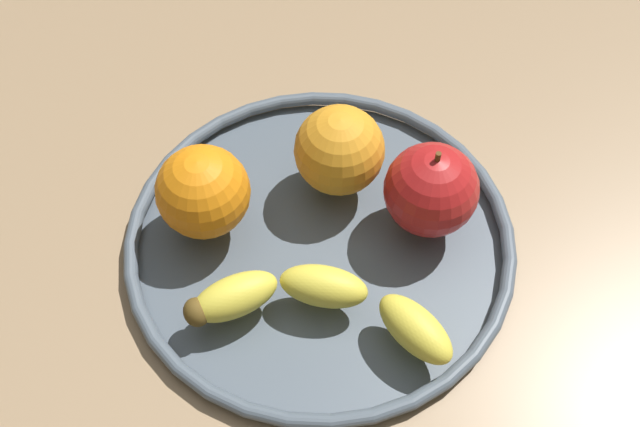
{
  "coord_description": "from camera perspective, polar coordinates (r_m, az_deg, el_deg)",
  "views": [
    {
      "loc": [
        1.61,
        34.17,
        54.97
      ],
      "look_at": [
        0.0,
        0.0,
        4.8
      ],
      "focal_mm": 42.43,
      "sensor_mm": 36.0,
      "label": 1
    }
  ],
  "objects": [
    {
      "name": "banana",
      "position": [
        0.58,
        0.01,
        -6.83
      ],
      "size": [
        21.27,
        10.12,
        3.29
      ],
      "rotation": [
        0.0,
        0.0,
        -0.24
      ],
      "color": "yellow",
      "rests_on": "fruit_bowl"
    },
    {
      "name": "orange_back_left",
      "position": [
        0.62,
        -8.81,
        1.63
      ],
      "size": [
        7.73,
        7.73,
        7.73
      ],
      "primitive_type": "sphere",
      "color": "orange",
      "rests_on": "fruit_bowl"
    },
    {
      "name": "ground_plane",
      "position": [
        0.66,
        0.0,
        -3.3
      ],
      "size": [
        122.02,
        122.02,
        4.0
      ],
      "primitive_type": "cube",
      "color": "#967958"
    },
    {
      "name": "apple",
      "position": [
        0.62,
        8.38,
        1.78
      ],
      "size": [
        7.77,
        7.77,
        8.57
      ],
      "color": "#AF1C1C",
      "rests_on": "fruit_bowl"
    },
    {
      "name": "fruit_bowl",
      "position": [
        0.64,
        0.0,
        -1.96
      ],
      "size": [
        32.97,
        32.97,
        1.8
      ],
      "color": "#4C5763",
      "rests_on": "ground_plane"
    },
    {
      "name": "orange_front_left",
      "position": [
        0.64,
        1.47,
        4.8
      ],
      "size": [
        7.7,
        7.7,
        7.7
      ],
      "primitive_type": "sphere",
      "color": "orange",
      "rests_on": "fruit_bowl"
    }
  ]
}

